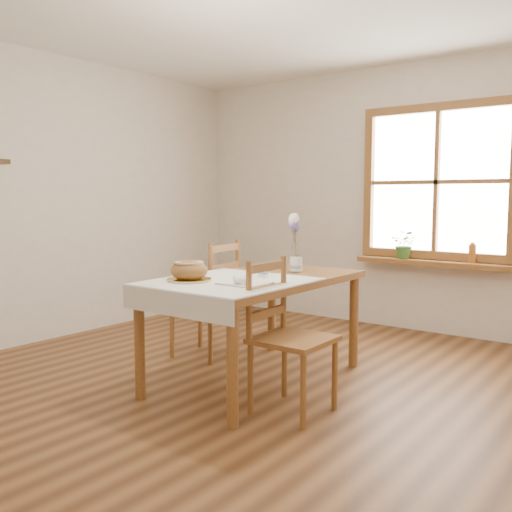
{
  "coord_description": "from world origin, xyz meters",
  "views": [
    {
      "loc": [
        2.39,
        -2.87,
        1.32
      ],
      "look_at": [
        0.0,
        0.3,
        0.9
      ],
      "focal_mm": 40.0,
      "sensor_mm": 36.0,
      "label": 1
    }
  ],
  "objects_px": {
    "chair_left": "(205,298)",
    "flower_vase": "(296,265)",
    "dining_table": "(256,289)",
    "chair_right": "(293,337)",
    "bread_plate": "(189,280)"
  },
  "relations": [
    {
      "from": "dining_table",
      "to": "chair_right",
      "type": "bearing_deg",
      "value": -31.79
    },
    {
      "from": "chair_left",
      "to": "flower_vase",
      "type": "relative_size",
      "value": 9.26
    },
    {
      "from": "chair_right",
      "to": "flower_vase",
      "type": "bearing_deg",
      "value": 31.43
    },
    {
      "from": "chair_right",
      "to": "bread_plate",
      "type": "bearing_deg",
      "value": 99.6
    },
    {
      "from": "flower_vase",
      "to": "chair_left",
      "type": "bearing_deg",
      "value": -170.96
    },
    {
      "from": "dining_table",
      "to": "flower_vase",
      "type": "bearing_deg",
      "value": 79.11
    },
    {
      "from": "dining_table",
      "to": "bread_plate",
      "type": "xyz_separation_m",
      "value": [
        -0.2,
        -0.47,
        0.1
      ]
    },
    {
      "from": "bread_plate",
      "to": "chair_left",
      "type": "bearing_deg",
      "value": 125.92
    },
    {
      "from": "chair_right",
      "to": "flower_vase",
      "type": "height_order",
      "value": "chair_right"
    },
    {
      "from": "dining_table",
      "to": "flower_vase",
      "type": "relative_size",
      "value": 15.43
    },
    {
      "from": "dining_table",
      "to": "chair_right",
      "type": "distance_m",
      "value": 0.66
    },
    {
      "from": "chair_left",
      "to": "flower_vase",
      "type": "distance_m",
      "value": 0.88
    },
    {
      "from": "dining_table",
      "to": "chair_right",
      "type": "height_order",
      "value": "chair_right"
    },
    {
      "from": "chair_right",
      "to": "flower_vase",
      "type": "distance_m",
      "value": 0.92
    },
    {
      "from": "dining_table",
      "to": "chair_left",
      "type": "distance_m",
      "value": 0.8
    }
  ]
}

